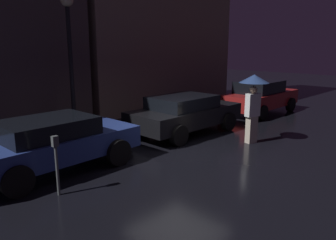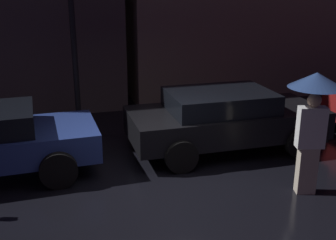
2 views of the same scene
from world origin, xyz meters
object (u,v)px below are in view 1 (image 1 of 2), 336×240
Objects in this scene: parked_car_blue at (53,142)px; street_lamp_near at (70,42)px; parked_car_black at (185,113)px; parked_car_red at (260,96)px; pedestrian_with_umbrella at (253,93)px; parking_meter at (56,159)px.

street_lamp_near is (1.94, 2.38, 2.44)m from parked_car_blue.
parked_car_black is 0.98× the size of parked_car_red.
pedestrian_with_umbrella reaches higher than parked_car_black.
parking_meter is at bearing -165.48° from parked_car_black.
parked_car_blue is 0.91× the size of street_lamp_near.
pedestrian_with_umbrella is at bearing -75.95° from parked_car_black.
parked_car_blue is at bearing 178.81° from parked_car_red.
parked_car_black is at bearing 177.92° from parked_car_red.
parked_car_black is at bearing 14.69° from parking_meter.
parked_car_black is 3.36× the size of parking_meter.
parked_car_red is at bearing -139.15° from pedestrian_with_umbrella.
pedestrian_with_umbrella is at bearing -24.08° from parked_car_blue.
parked_car_red is at bearing -2.06° from parked_car_blue.
street_lamp_near is (-8.15, 2.40, 2.39)m from parked_car_red.
parked_car_black is 5.78m from parking_meter.
parked_car_blue is at bearing -7.57° from pedestrian_with_umbrella.
parked_car_red reaches higher than parking_meter.
parking_meter is at bearing 6.56° from pedestrian_with_umbrella.
parked_car_black is 5.13m from parked_car_red.
pedestrian_with_umbrella reaches higher than parked_car_blue.
parked_car_blue is at bearing -179.32° from parked_car_black.
pedestrian_with_umbrella is 1.71× the size of parking_meter.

